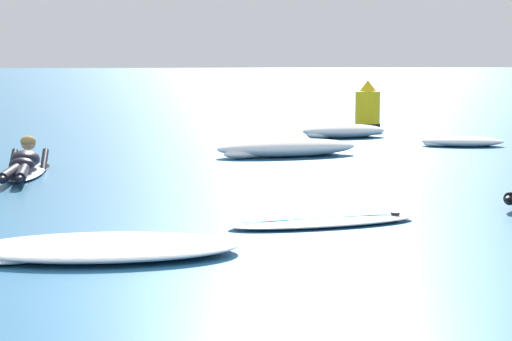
{
  "coord_description": "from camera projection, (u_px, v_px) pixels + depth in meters",
  "views": [
    {
      "loc": [
        -0.82,
        -7.12,
        1.77
      ],
      "look_at": [
        0.08,
        4.82,
        0.21
      ],
      "focal_mm": 67.63,
      "sensor_mm": 36.0,
      "label": 1
    }
  ],
  "objects": [
    {
      "name": "ground_plane",
      "position": [
        230.0,
        145.0,
        17.22
      ],
      "size": [
        120.0,
        120.0,
        0.0
      ],
      "primitive_type": "plane",
      "color": "#235B84"
    },
    {
      "name": "whitewater_mid_left",
      "position": [
        462.0,
        142.0,
        17.01
      ],
      "size": [
        1.52,
        0.85,
        0.17
      ],
      "color": "white",
      "rests_on": "ground"
    },
    {
      "name": "whitewater_back",
      "position": [
        344.0,
        131.0,
        18.62
      ],
      "size": [
        1.73,
        1.01,
        0.26
      ],
      "color": "white",
      "rests_on": "ground"
    },
    {
      "name": "channel_marker_buoy",
      "position": [
        368.0,
        109.0,
        20.46
      ],
      "size": [
        0.55,
        0.55,
        1.05
      ],
      "color": "yellow",
      "rests_on": "ground"
    },
    {
      "name": "drifting_surfboard",
      "position": [
        324.0,
        221.0,
        9.55
      ],
      "size": [
        2.03,
        1.0,
        0.16
      ],
      "color": "silver",
      "rests_on": "ground"
    },
    {
      "name": "whitewater_mid_right",
      "position": [
        104.0,
        247.0,
        8.16
      ],
      "size": [
        2.35,
        1.16,
        0.15
      ],
      "color": "white",
      "rests_on": "ground"
    },
    {
      "name": "surfer_far",
      "position": [
        24.0,
        165.0,
        13.19
      ],
      "size": [
        0.61,
        2.65,
        0.54
      ],
      "color": "silver",
      "rests_on": "ground"
    },
    {
      "name": "whitewater_front",
      "position": [
        287.0,
        148.0,
        15.46
      ],
      "size": [
        2.41,
        1.21,
        0.28
      ],
      "color": "white",
      "rests_on": "ground"
    }
  ]
}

